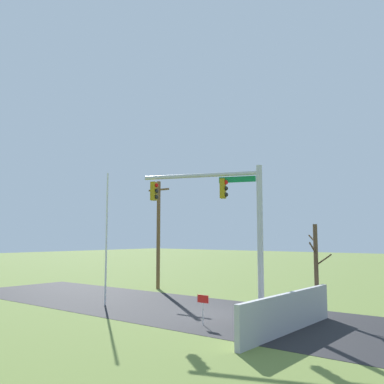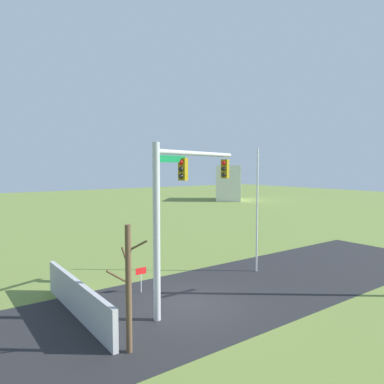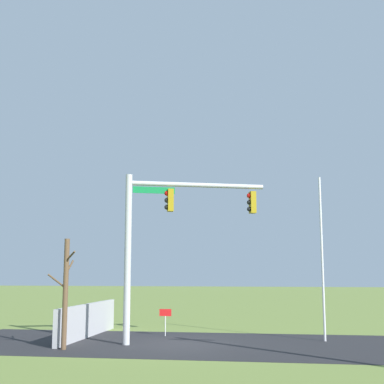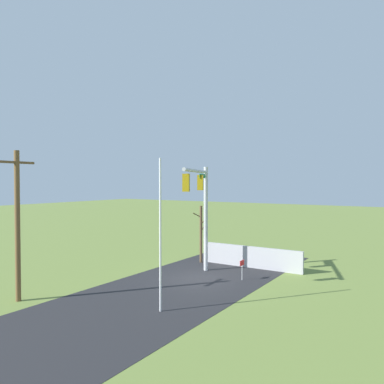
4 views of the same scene
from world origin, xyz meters
name	(u,v)px [view 2 (image 2 of 4)]	position (x,y,z in m)	size (l,w,h in m)	color
ground_plane	(190,303)	(0.00, 0.00, 0.00)	(160.00, 160.00, 0.00)	olive
road_surface	(253,285)	(-4.00, 0.00, 0.01)	(28.00, 8.00, 0.01)	#232326
sidewalk_corner	(134,327)	(3.13, 0.72, 0.00)	(6.00, 6.00, 0.01)	#B7B5AD
retaining_fence	(77,298)	(4.56, -1.49, 0.75)	(0.20, 7.40, 1.49)	#A8A8AD
signal_mast	(179,196)	(0.73, 0.22, 4.82)	(5.75, 2.22, 7.01)	#B2B5BA
flagpole	(257,211)	(-5.96, -1.65, 3.55)	(0.10, 0.10, 7.10)	silver
bare_tree	(128,287)	(4.14, 2.33, 2.17)	(1.27, 1.02, 4.22)	brown
open_sign	(141,274)	(1.15, -2.44, 0.91)	(0.56, 0.04, 1.22)	silver
distant_building	(229,183)	(-35.14, -36.36, 3.15)	(7.76, 4.28, 6.30)	silver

